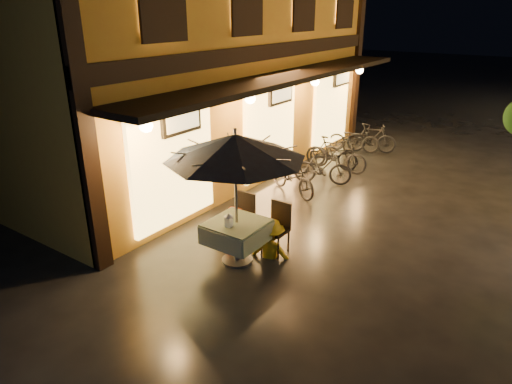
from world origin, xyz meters
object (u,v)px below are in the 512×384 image
Objects in this scene: person_orange at (233,208)px; bicycle_0 at (293,176)px; table_lantern at (229,219)px; person_yellow at (271,221)px; cafe_table at (237,232)px; patio_umbrella at (235,147)px.

person_orange reaches higher than bicycle_0.
person_orange is 0.89× the size of bicycle_0.
table_lantern is 0.17× the size of person_orange.
person_orange is 1.08× the size of person_yellow.
table_lantern is 0.88m from person_orange.
cafe_table is at bearing 90.00° from table_lantern.
patio_umbrella is 1.59m from person_yellow.
patio_umbrella is at bearing -7.13° from cafe_table.
bicycle_0 is (-0.38, 2.91, -0.31)m from person_orange.
person_yellow reaches higher than cafe_table.
cafe_table is at bearing 35.10° from person_yellow.
person_yellow reaches higher than bicycle_0.
table_lantern is at bearing 105.09° from person_orange.
patio_umbrella is 1.64× the size of person_orange.
table_lantern is at bearing -90.00° from cafe_table.
bicycle_0 is (-0.85, 3.41, -1.71)m from patio_umbrella.
table_lantern reaches higher than cafe_table.
person_yellow reaches higher than table_lantern.
bicycle_0 is at bearing 103.16° from table_lantern.
person_yellow is (0.38, 0.52, 0.11)m from cafe_table.
patio_umbrella reaches higher than bicycle_0.
cafe_table is 0.66m from person_yellow.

